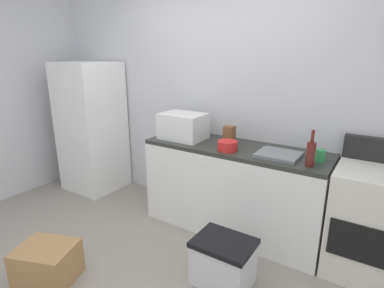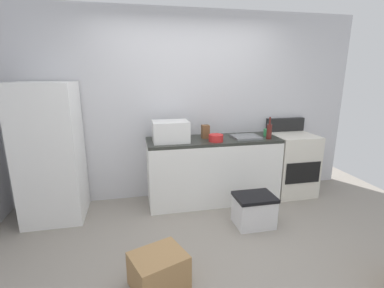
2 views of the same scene
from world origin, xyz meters
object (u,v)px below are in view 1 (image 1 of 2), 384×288
Objects in this scene: storage_bin at (223,261)px; microwave at (183,126)px; knife_block at (229,135)px; coffee_mug at (320,156)px; cardboard_box_medium at (47,263)px; stove_oven at (370,221)px; refrigerator at (92,127)px; wine_bottle at (311,153)px; mixing_bowl at (228,146)px.

microwave is at bearing 140.46° from storage_bin.
storage_bin is (0.39, -0.83, -0.80)m from knife_block.
storage_bin is at bearing -122.57° from coffee_mug.
storage_bin is at bearing -39.54° from microwave.
storage_bin is at bearing 31.93° from cardboard_box_medium.
stove_oven is 1.24m from storage_bin.
refrigerator reaches higher than microwave.
storage_bin is at bearing -126.50° from wine_bottle.
wine_bottle is 0.86m from knife_block.
microwave is 2.42× the size of mixing_bowl.
wine_bottle reaches higher than mixing_bowl.
mixing_bowl is (-0.79, -0.15, -0.00)m from coffee_mug.
stove_oven is at bearing 1.42° from microwave.
cardboard_box_medium is at bearing -123.43° from mixing_bowl.
wine_bottle is 0.65× the size of storage_bin.
knife_block reaches higher than coffee_mug.
cardboard_box_medium is at bearing -144.46° from stove_oven.
stove_oven is at bearing 19.60° from wine_bottle.
refrigerator is 5.57× the size of wine_bottle.
refrigerator is at bearing -178.96° from coffee_mug.
wine_bottle is 3.00× the size of coffee_mug.
cardboard_box_medium is (-0.90, -1.36, -0.79)m from mixing_bowl.
cardboard_box_medium is at bearing -117.27° from knife_block.
stove_oven is 6.11× the size of knife_block.
coffee_mug is 0.53× the size of mixing_bowl.
refrigerator is 2.53m from storage_bin.
refrigerator is 2.79m from wine_bottle.
coffee_mug is 0.23× the size of cardboard_box_medium.
coffee_mug is at bearing 41.89° from cardboard_box_medium.
coffee_mug is at bearing -3.72° from knife_block.
wine_bottle is at bearing -5.50° from microwave.
microwave is 1.53× the size of wine_bottle.
microwave is 0.60m from mixing_bowl.
coffee_mug is 0.88m from knife_block.
knife_block is at bearing 11.30° from microwave.
wine_bottle reaches higher than cardboard_box_medium.
wine_bottle reaches higher than coffee_mug.
microwave is 2.56× the size of knife_block.
microwave is at bearing -168.70° from knife_block.
microwave reaches higher than coffee_mug.
stove_oven is at bearing 0.97° from refrigerator.
coffee_mug is (-0.44, -0.00, 0.48)m from stove_oven.
stove_oven is at bearing 35.54° from cardboard_box_medium.
mixing_bowl is at bearing 178.81° from wine_bottle.
coffee_mug is at bearing 74.40° from wine_bottle.
stove_oven reaches higher than storage_bin.
mixing_bowl is at bearing -67.18° from knife_block.
refrigerator is at bearing -176.81° from knife_block.
coffee_mug is at bearing 57.43° from storage_bin.
microwave is 1.00× the size of storage_bin.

